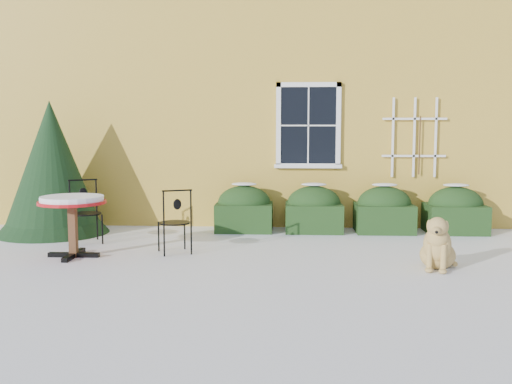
# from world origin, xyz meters

# --- Properties ---
(ground) EXTENTS (80.00, 80.00, 0.00)m
(ground) POSITION_xyz_m (0.00, 0.00, 0.00)
(ground) COLOR white
(ground) RESTS_ON ground
(house) EXTENTS (12.40, 8.40, 6.40)m
(house) POSITION_xyz_m (0.00, 7.00, 3.22)
(house) COLOR gold
(house) RESTS_ON ground
(hedge_row) EXTENTS (4.95, 0.80, 0.91)m
(hedge_row) POSITION_xyz_m (1.65, 2.55, 0.40)
(hedge_row) COLOR black
(hedge_row) RESTS_ON ground
(evergreen_shrub) EXTENTS (2.00, 2.00, 2.42)m
(evergreen_shrub) POSITION_xyz_m (-3.78, 2.12, 0.97)
(evergreen_shrub) COLOR black
(evergreen_shrub) RESTS_ON ground
(bistro_table) EXTENTS (0.98, 0.98, 0.91)m
(bistro_table) POSITION_xyz_m (-2.67, 0.16, 0.76)
(bistro_table) COLOR black
(bistro_table) RESTS_ON ground
(patio_chair_near) EXTENTS (0.58, 0.58, 1.00)m
(patio_chair_near) POSITION_xyz_m (-1.21, 0.50, 0.50)
(patio_chair_near) COLOR black
(patio_chair_near) RESTS_ON ground
(patio_chair_far) EXTENTS (0.64, 0.63, 1.06)m
(patio_chair_far) POSITION_xyz_m (-2.88, 1.28, 0.53)
(patio_chair_far) COLOR black
(patio_chair_far) RESTS_ON ground
(dog) EXTENTS (0.61, 0.81, 0.76)m
(dog) POSITION_xyz_m (2.52, -0.34, 0.30)
(dog) COLOR tan
(dog) RESTS_ON ground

